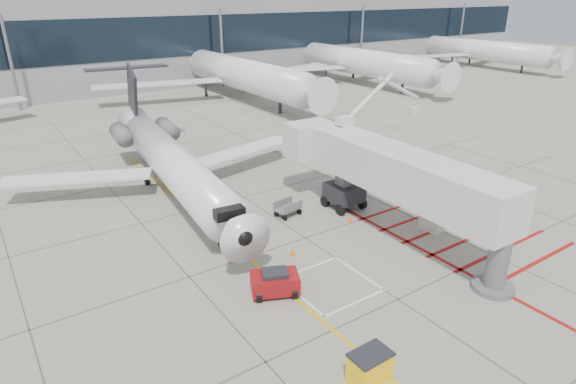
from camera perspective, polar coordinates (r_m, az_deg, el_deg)
ground_plane at (r=28.21m, az=6.97°, el=-8.62°), size 260.00×260.00×0.00m
regional_jet at (r=34.84m, az=-12.63°, el=4.65°), size 27.83×33.60×8.19m
jet_bridge at (r=29.89m, az=14.14°, el=0.83°), size 9.40×19.14×7.58m
pushback_tug at (r=25.30m, az=-1.57°, el=-10.56°), size 2.86×2.40×1.43m
spill_bin at (r=20.75m, az=9.66°, el=-19.77°), size 1.62×1.09×1.40m
baggage_cart at (r=33.60m, az=-0.02°, el=-1.92°), size 1.97×1.43×1.14m
ground_power_unit at (r=33.46m, az=17.47°, el=-2.39°), size 2.59×1.67×1.95m
cone_nose at (r=28.90m, az=0.57°, el=-7.09°), size 0.32×0.32×0.44m
cone_side at (r=33.14m, az=7.38°, el=-3.14°), size 0.33×0.33×0.46m
terminal_building at (r=91.96m, az=-18.47°, el=16.97°), size 180.00×28.00×14.00m
terminal_glass_band at (r=78.57m, az=-15.40°, el=17.22°), size 180.00×0.10×6.00m
bg_aircraft_c at (r=72.55m, az=-6.85°, el=16.21°), size 38.77×43.07×12.92m
bg_aircraft_d at (r=85.38m, az=7.28°, el=17.08°), size 37.97×42.19×12.66m
bg_aircraft_e at (r=110.20m, az=21.02°, el=16.88°), size 35.53×39.47×11.84m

